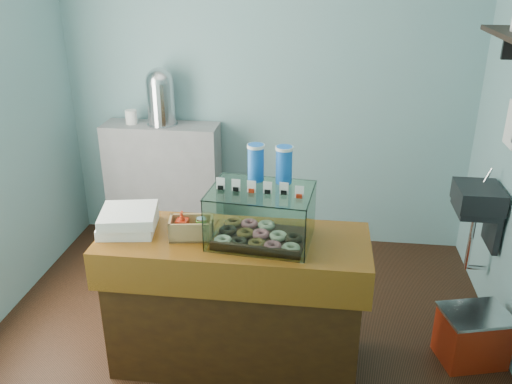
# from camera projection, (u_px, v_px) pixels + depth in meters

# --- Properties ---
(ground) EXTENTS (3.50, 3.50, 0.00)m
(ground) POSITION_uv_depth(u_px,v_px,m) (242.00, 335.00, 3.78)
(ground) COLOR black
(ground) RESTS_ON ground
(room_shell) EXTENTS (3.54, 3.04, 2.82)m
(room_shell) POSITION_uv_depth(u_px,v_px,m) (243.00, 92.00, 3.10)
(room_shell) COLOR #74A3A9
(room_shell) RESTS_ON ground
(counter) EXTENTS (1.60, 0.60, 0.90)m
(counter) POSITION_uv_depth(u_px,v_px,m) (235.00, 301.00, 3.36)
(counter) COLOR #3E230B
(counter) RESTS_ON ground
(back_shelf) EXTENTS (1.00, 0.32, 1.10)m
(back_shelf) POSITION_uv_depth(u_px,v_px,m) (164.00, 184.00, 4.86)
(back_shelf) COLOR gray
(back_shelf) RESTS_ON ground
(display_case) EXTENTS (0.62, 0.48, 0.54)m
(display_case) POSITION_uv_depth(u_px,v_px,m) (262.00, 211.00, 3.12)
(display_case) COLOR black
(display_case) RESTS_ON counter
(condiment_crate) EXTENTS (0.27, 0.19, 0.17)m
(condiment_crate) POSITION_uv_depth(u_px,v_px,m) (190.00, 228.00, 3.17)
(condiment_crate) COLOR tan
(condiment_crate) RESTS_ON counter
(pastry_boxes) EXTENTS (0.39, 0.38, 0.13)m
(pastry_boxes) POSITION_uv_depth(u_px,v_px,m) (128.00, 220.00, 3.25)
(pastry_boxes) COLOR white
(pastry_boxes) RESTS_ON counter
(coffee_urn) EXTENTS (0.26, 0.26, 0.49)m
(coffee_urn) POSITION_uv_depth(u_px,v_px,m) (161.00, 95.00, 4.54)
(coffee_urn) COLOR silver
(coffee_urn) RESTS_ON back_shelf
(red_cooler) EXTENTS (0.48, 0.41, 0.36)m
(red_cooler) POSITION_uv_depth(u_px,v_px,m) (472.00, 336.00, 3.48)
(red_cooler) COLOR #AB240D
(red_cooler) RESTS_ON ground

